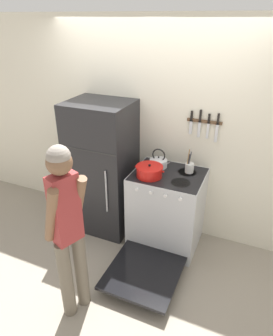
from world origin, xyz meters
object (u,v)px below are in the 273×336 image
Objects in this scene: dutch_oven_pot at (149,171)px; person at (68,226)px; refrigerator at (102,168)px; utensil_jar at (189,167)px; tea_kettle at (159,162)px; stove_range at (165,211)px.

dutch_oven_pot is 0.20× the size of person.
dutch_oven_pot is (0.67, -0.14, 0.17)m from refrigerator.
dutch_oven_pot is 1.15m from person.
utensil_jar is 1.53m from person.
refrigerator is 0.72m from tea_kettle.
person reaches higher than refrigerator.
dutch_oven_pot is (-0.18, -0.09, 0.54)m from stove_range.
tea_kettle is at bearing 9.54° from refrigerator.
tea_kettle is at bearing 8.14° from person.
stove_range is 0.84× the size of person.
refrigerator is at bearing 176.43° from stove_range.
tea_kettle is (0.69, 0.12, 0.17)m from refrigerator.
tea_kettle is at bearing 86.89° from dutch_oven_pot.
refrigerator is 0.99× the size of person.
person reaches higher than utensil_jar.
stove_range is (0.85, -0.05, -0.36)m from refrigerator.
utensil_jar is at bearing 0.99° from tea_kettle.
refrigerator is at bearing 168.01° from dutch_oven_pot.
utensil_jar is at bearing 35.34° from dutch_oven_pot.
person is at bearing -104.49° from dutch_oven_pot.
stove_range is 5.13× the size of utensil_jar.
stove_range is 1.38m from person.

